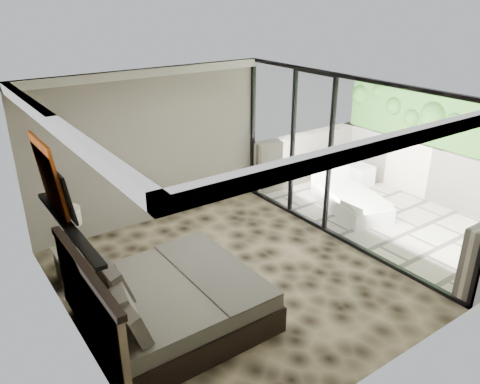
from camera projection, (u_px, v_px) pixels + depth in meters
floor at (231, 278)px, 7.03m from camera, size 5.00×5.00×0.00m
ceiling at (229, 93)px, 5.93m from camera, size 4.50×5.00×0.02m
back_wall at (152, 148)px, 8.35m from camera, size 4.50×0.02×2.80m
left_wall at (66, 238)px, 5.29m from camera, size 0.02×5.00×2.80m
glass_wall at (343, 162)px, 7.68m from camera, size 0.08×5.00×2.80m
terrace_slab at (390, 218)px, 9.05m from camera, size 3.00×5.00×0.12m
parapet_far at (437, 174)px, 9.53m from camera, size 0.30×5.00×1.10m
foliage_hedge at (446, 121)px, 9.09m from camera, size 0.36×4.60×1.10m
picture_ledge at (68, 226)px, 5.36m from camera, size 0.12×2.20×0.05m
bed at (167, 302)px, 5.93m from camera, size 2.14×2.08×1.19m
nightstand at (74, 266)px, 6.92m from camera, size 0.47×0.47×0.47m
table_lamp at (68, 224)px, 6.61m from camera, size 0.37×0.37×0.67m
abstract_canvas at (48, 175)px, 5.52m from camera, size 0.13×0.90×0.90m
framed_print at (64, 196)px, 5.34m from camera, size 0.11×0.50×0.60m
ottoman at (361, 175)px, 10.36m from camera, size 0.46×0.46×0.45m
lounger at (349, 199)px, 9.24m from camera, size 1.26×1.87×0.67m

